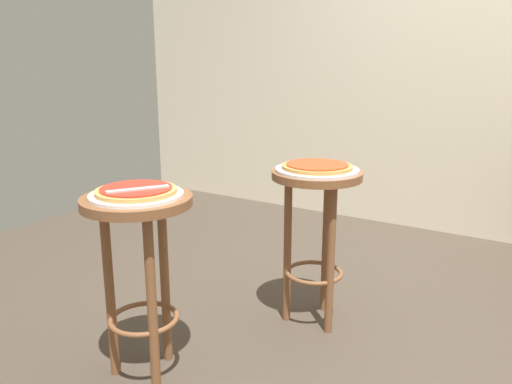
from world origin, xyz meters
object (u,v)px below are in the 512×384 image
stool_foreground (139,245)px  pizza_foreground (136,190)px  serving_plate_foreground (136,195)px  stool_middle (316,211)px  serving_plate_middle (317,170)px  pizza_server_knife (138,189)px  pizza_middle (317,166)px

stool_foreground → pizza_foreground: pizza_foreground is taller
serving_plate_foreground → stool_foreground: bearing=26.6°
stool_middle → serving_plate_foreground: bearing=-116.0°
stool_foreground → serving_plate_middle: 0.85m
pizza_server_knife → pizza_foreground: bearing=89.3°
stool_middle → serving_plate_middle: serving_plate_middle is taller
serving_plate_middle → pizza_middle: bearing=180.0°
serving_plate_foreground → pizza_foreground: 0.02m
stool_foreground → pizza_server_knife: pizza_server_knife is taller
pizza_foreground → pizza_middle: 0.82m
serving_plate_foreground → pizza_server_knife: size_ratio=1.53×
stool_foreground → stool_middle: size_ratio=1.00×
stool_middle → serving_plate_middle: 0.19m
pizza_middle → pizza_server_knife: 0.83m
serving_plate_foreground → pizza_server_knife: (0.03, -0.02, 0.03)m
serving_plate_middle → pizza_middle: (-0.00, 0.00, 0.02)m
stool_foreground → serving_plate_foreground: 0.19m
serving_plate_foreground → pizza_middle: bearing=64.0°
stool_middle → pizza_server_knife: size_ratio=3.30×
stool_middle → pizza_middle: 0.21m
pizza_foreground → serving_plate_middle: bearing=64.0°
serving_plate_foreground → stool_middle: 0.85m
serving_plate_middle → pizza_server_knife: (-0.33, -0.76, 0.03)m
serving_plate_middle → pizza_middle: size_ratio=1.19×
stool_foreground → pizza_foreground: 0.21m
pizza_foreground → stool_middle: 0.85m
pizza_foreground → stool_middle: pizza_foreground is taller
pizza_middle → serving_plate_foreground: bearing=-116.0°
stool_foreground → serving_plate_middle: size_ratio=1.95×
pizza_foreground → stool_middle: bearing=64.0°
stool_foreground → serving_plate_foreground: bearing=-153.4°
serving_plate_middle → pizza_server_knife: bearing=-113.6°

